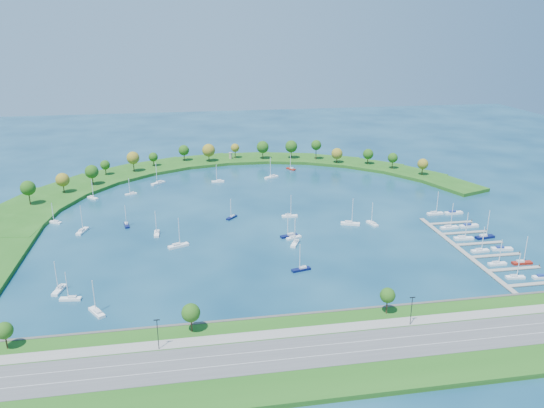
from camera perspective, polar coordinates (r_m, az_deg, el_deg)
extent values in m
plane|color=#082C48|center=(273.72, -0.86, -1.18)|extent=(700.00, 700.00, 0.00)
cube|color=#1D5316|center=(164.78, 6.08, -15.68)|extent=(420.00, 42.00, 1.60)
cube|color=#474442|center=(182.17, 4.24, -11.90)|extent=(420.00, 1.20, 1.80)
cube|color=#515154|center=(164.29, 6.09, -15.44)|extent=(420.00, 16.00, 0.12)
cube|color=gray|center=(173.13, 5.09, -13.43)|extent=(420.00, 5.00, 0.12)
cube|color=silver|center=(162.28, 6.34, -15.90)|extent=(420.00, 0.15, 0.02)
cube|color=silver|center=(166.24, 5.85, -14.94)|extent=(420.00, 0.15, 0.02)
cylinder|color=#382314|center=(181.19, -26.86, -13.15)|extent=(0.56, 0.56, 4.90)
sphere|color=#294D13|center=(179.48, -27.02, -12.20)|extent=(5.20, 5.20, 5.20)
cylinder|color=#382314|center=(172.32, -8.72, -12.76)|extent=(0.56, 0.56, 5.25)
sphere|color=#294D13|center=(170.35, -8.79, -11.66)|extent=(6.00, 6.00, 6.00)
cylinder|color=#382314|center=(183.82, 12.34, -10.77)|extent=(0.56, 0.56, 5.60)
sphere|color=#294D13|center=(181.98, 12.42, -9.71)|extent=(5.20, 5.20, 5.20)
cylinder|color=black|center=(164.62, -12.27, -13.67)|extent=(0.24, 0.24, 10.00)
cylinder|color=black|center=(178.27, 14.86, -11.17)|extent=(0.24, 0.24, 10.00)
cube|color=#1D5316|center=(291.34, -26.59, -1.80)|extent=(43.73, 48.72, 2.00)
cube|color=#1D5316|center=(316.27, -23.78, 0.15)|extent=(50.23, 54.30, 2.00)
cube|color=#1D5316|center=(338.18, -20.34, 1.74)|extent=(54.07, 56.09, 2.00)
cube|color=#1D5316|center=(356.48, -16.45, 3.00)|extent=(55.20, 54.07, 2.00)
cube|color=#1D5316|center=(370.69, -12.24, 3.94)|extent=(53.65, 48.47, 2.00)
cube|color=#1D5316|center=(380.51, -7.82, 4.59)|extent=(49.62, 39.75, 2.00)
cube|color=#1D5316|center=(385.69, -3.28, 4.93)|extent=(44.32, 29.96, 2.00)
cube|color=#1D5316|center=(386.15, 1.31, 4.97)|extent=(49.49, 38.05, 2.00)
cube|color=#1D5316|center=(381.86, 5.87, 4.71)|extent=(51.13, 44.12, 2.00)
cube|color=#1D5316|center=(372.92, 10.33, 4.16)|extent=(49.19, 47.96, 2.00)
cube|color=#1D5316|center=(359.52, 14.59, 3.30)|extent=(43.90, 49.49, 2.00)
cube|color=#1D5316|center=(341.98, 18.56, 2.12)|extent=(35.67, 48.74, 2.00)
cylinder|color=#382314|center=(310.25, -24.81, 0.61)|extent=(0.56, 0.56, 7.80)
sphere|color=#294D13|center=(308.73, -24.94, 1.58)|extent=(7.97, 7.97, 7.97)
cylinder|color=#382314|center=(324.97, -21.66, 1.67)|extent=(0.56, 0.56, 6.26)
sphere|color=brown|center=(323.72, -21.76, 2.46)|extent=(7.82, 7.82, 7.82)
cylinder|color=#382314|center=(335.20, -18.87, 2.53)|extent=(0.56, 0.56, 6.64)
sphere|color=#294D13|center=(333.93, -18.96, 3.34)|extent=(8.09, 8.09, 8.09)
cylinder|color=#382314|center=(355.22, -17.58, 3.45)|extent=(0.56, 0.56, 5.37)
sphere|color=#294D13|center=(354.26, -17.65, 4.06)|extent=(6.14, 6.14, 6.14)
cylinder|color=#382314|center=(357.63, -14.76, 4.01)|extent=(0.56, 0.56, 7.69)
sphere|color=brown|center=(356.31, -14.84, 4.86)|extent=(8.28, 8.28, 8.28)
cylinder|color=#382314|center=(369.20, -12.71, 4.42)|extent=(0.56, 0.56, 5.13)
sphere|color=#294D13|center=(368.30, -12.75, 5.00)|extent=(6.23, 6.23, 6.23)
cylinder|color=#382314|center=(379.50, -9.50, 5.10)|extent=(0.56, 0.56, 6.14)
sphere|color=#294D13|center=(378.46, -9.54, 5.77)|extent=(7.49, 7.49, 7.49)
cylinder|color=#382314|center=(375.07, -6.86, 5.07)|extent=(0.56, 0.56, 6.27)
sphere|color=brown|center=(373.93, -6.89, 5.81)|extent=(9.07, 9.07, 9.07)
cylinder|color=#382314|center=(382.71, -4.01, 5.45)|extent=(0.56, 0.56, 6.44)
sphere|color=brown|center=(381.70, -4.03, 6.10)|extent=(6.16, 6.16, 6.16)
cylinder|color=#382314|center=(379.64, -1.01, 5.43)|extent=(0.56, 0.56, 7.00)
sphere|color=#294D13|center=(378.46, -1.02, 6.20)|extent=(8.67, 8.67, 8.67)
cylinder|color=#382314|center=(381.46, 2.09, 5.49)|extent=(0.56, 0.56, 7.06)
sphere|color=#294D13|center=(380.26, 2.10, 6.26)|extent=(8.75, 8.75, 8.75)
cylinder|color=#382314|center=(379.17, 4.79, 5.50)|extent=(0.56, 0.56, 9.02)
sphere|color=#294D13|center=(377.84, 4.82, 6.38)|extent=(7.26, 7.26, 7.26)
cylinder|color=#382314|center=(371.69, 7.03, 4.83)|extent=(0.56, 0.56, 5.00)
sphere|color=brown|center=(370.73, 7.06, 5.44)|extent=(7.83, 7.83, 7.83)
cylinder|color=#382314|center=(371.12, 10.35, 4.70)|extent=(0.56, 0.56, 5.71)
sphere|color=#294D13|center=(370.11, 10.39, 5.35)|extent=(7.23, 7.23, 7.23)
cylinder|color=#382314|center=(362.31, 12.90, 4.23)|extent=(0.56, 0.56, 6.24)
sphere|color=#294D13|center=(361.25, 12.96, 4.91)|extent=(6.65, 6.65, 6.65)
cylinder|color=#382314|center=(351.56, 15.97, 3.51)|extent=(0.56, 0.56, 6.05)
sphere|color=brown|center=(350.47, 16.04, 4.20)|extent=(6.85, 6.85, 6.85)
cylinder|color=gray|center=(381.66, -4.52, 5.23)|extent=(2.20, 2.20, 4.20)
cylinder|color=gray|center=(381.14, -4.53, 5.56)|extent=(2.60, 2.60, 0.30)
cube|color=gray|center=(244.53, 19.93, -4.82)|extent=(2.20, 82.00, 0.40)
cube|color=gray|center=(226.12, 26.67, -7.74)|extent=(22.00, 2.00, 0.40)
cube|color=gray|center=(235.65, 24.83, -6.39)|extent=(22.00, 2.00, 0.40)
cylinder|color=#382314|center=(241.71, 26.99, -6.03)|extent=(0.36, 0.36, 1.60)
cube|color=gray|center=(245.51, 23.15, -5.14)|extent=(22.00, 2.00, 0.40)
cylinder|color=#382314|center=(251.33, 25.26, -4.83)|extent=(0.36, 0.36, 1.60)
cube|color=gray|center=(255.68, 21.60, -3.99)|extent=(22.00, 2.00, 0.40)
cylinder|color=#382314|center=(261.28, 23.66, -3.72)|extent=(0.36, 0.36, 1.60)
cube|color=gray|center=(266.11, 20.18, -2.92)|extent=(22.00, 2.00, 0.40)
cylinder|color=#382314|center=(271.49, 22.19, -2.69)|extent=(0.36, 0.36, 1.60)
cube|color=gray|center=(276.78, 18.86, -1.94)|extent=(22.00, 2.00, 0.40)
cylinder|color=#382314|center=(281.96, 20.82, -1.73)|extent=(0.36, 0.36, 1.60)
cube|color=white|center=(316.66, -15.05, 1.05)|extent=(6.96, 4.16, 0.81)
cube|color=silver|center=(316.62, -14.94, 1.18)|extent=(2.67, 2.07, 0.57)
cylinder|color=silver|center=(315.10, -15.22, 1.89)|extent=(0.32, 0.32, 9.09)
cube|color=white|center=(283.76, -22.47, -1.85)|extent=(7.26, 5.26, 0.86)
cube|color=silver|center=(283.06, -22.38, -1.73)|extent=(2.88, 2.46, 0.60)
cylinder|color=silver|center=(282.44, -22.69, -0.83)|extent=(0.32, 0.32, 9.70)
cube|color=white|center=(331.92, -5.89, 2.44)|extent=(7.89, 2.48, 0.94)
cube|color=silver|center=(331.77, -5.76, 2.58)|extent=(2.79, 1.63, 0.66)
cylinder|color=silver|center=(330.29, -6.03, 3.39)|extent=(0.32, 0.32, 10.55)
cube|color=white|center=(333.91, -12.24, 2.22)|extent=(8.81, 8.06, 1.12)
cube|color=silver|center=(334.19, -12.13, 2.41)|extent=(3.68, 3.52, 0.79)
cylinder|color=silver|center=(331.61, -12.42, 3.32)|extent=(0.32, 0.32, 12.62)
cube|color=white|center=(263.05, 8.49, -2.12)|extent=(9.65, 5.54, 1.12)
cube|color=silver|center=(262.72, 8.29, -1.92)|extent=(3.68, 2.80, 0.78)
cylinder|color=silver|center=(260.69, 8.72, -0.73)|extent=(0.32, 0.32, 12.58)
cube|color=white|center=(270.59, 1.92, -1.33)|extent=(8.15, 2.50, 0.97)
cube|color=silver|center=(270.17, 1.75, -1.17)|extent=(2.88, 1.67, 0.68)
cylinder|color=silver|center=(268.70, 2.07, -0.13)|extent=(0.32, 0.32, 10.92)
cube|color=#0A0F3F|center=(268.25, -15.49, -2.23)|extent=(3.53, 7.72, 0.89)
cube|color=silver|center=(268.68, -15.52, -2.02)|extent=(1.95, 2.85, 0.63)
cylinder|color=silver|center=(265.82, -15.58, -1.17)|extent=(0.32, 0.32, 10.07)
cube|color=white|center=(315.55, -18.85, 0.62)|extent=(6.86, 7.01, 0.92)
cube|color=silver|center=(315.92, -18.95, 0.78)|extent=(2.94, 2.97, 0.64)
cylinder|color=silver|center=(313.43, -18.89, 1.57)|extent=(0.32, 0.32, 10.35)
cube|color=white|center=(205.33, -21.01, -9.59)|extent=(7.76, 3.05, 0.91)
cube|color=silver|center=(204.74, -20.83, -9.40)|extent=(2.81, 1.80, 0.63)
cylinder|color=silver|center=(203.06, -21.35, -8.20)|extent=(0.32, 0.32, 10.20)
cube|color=white|center=(339.16, -0.07, 2.92)|extent=(9.59, 6.61, 1.13)
cube|color=silver|center=(339.44, 0.06, 3.10)|extent=(3.77, 3.14, 0.79)
cylinder|color=silver|center=(336.89, -0.18, 4.03)|extent=(0.32, 0.32, 12.71)
cube|color=#0A0F3F|center=(245.75, 1.85, -3.47)|extent=(8.57, 4.19, 0.99)
cube|color=silver|center=(245.76, 2.03, -3.26)|extent=(3.19, 2.25, 0.69)
cylinder|color=silver|center=(243.24, 1.72, -2.18)|extent=(0.32, 0.32, 11.15)
cube|color=white|center=(266.76, -19.85, -2.79)|extent=(5.05, 9.29, 1.07)
cube|color=silver|center=(265.71, -19.96, -2.68)|extent=(2.60, 3.51, 0.75)
cylinder|color=silver|center=(265.12, -19.94, -1.41)|extent=(0.32, 0.32, 12.08)
cube|color=#0A0F3F|center=(213.65, 3.17, -7.10)|extent=(8.19, 3.99, 0.95)
cube|color=silver|center=(213.61, 3.36, -6.87)|extent=(3.05, 2.15, 0.66)
cylinder|color=silver|center=(210.91, 3.04, -5.71)|extent=(0.32, 0.32, 10.66)
cube|color=white|center=(213.05, -22.07, -8.64)|extent=(4.20, 8.75, 1.01)
cube|color=silver|center=(213.35, -22.00, -8.33)|extent=(2.28, 3.25, 0.71)
cylinder|color=silver|center=(209.86, -22.35, -7.22)|extent=(0.32, 0.32, 11.39)
cube|color=white|center=(243.93, 2.39, -3.67)|extent=(7.65, 4.63, 0.89)
cube|color=silver|center=(243.26, 2.25, -3.54)|extent=(2.94, 2.30, 0.62)
cylinder|color=silver|center=(242.20, 2.53, -2.45)|extent=(0.32, 0.32, 9.99)
cube|color=maroon|center=(359.67, 2.07, 3.82)|extent=(5.83, 7.32, 0.89)
cube|color=silver|center=(358.97, 2.16, 3.91)|extent=(2.64, 2.96, 0.62)
cylinder|color=silver|center=(358.69, 2.02, 4.68)|extent=(0.32, 0.32, 10.00)
cube|color=white|center=(193.41, -18.46, -11.09)|extent=(6.58, 8.43, 1.02)
cube|color=silver|center=(192.30, -18.38, -10.97)|extent=(3.01, 3.40, 0.71)
cylinder|color=silver|center=(191.03, -18.74, -9.38)|extent=(0.32, 0.32, 11.46)
cube|color=white|center=(254.08, -12.38, -3.16)|extent=(2.30, 8.14, 0.98)
cube|color=silver|center=(254.53, -12.39, -2.92)|extent=(1.60, 2.85, 0.68)
cylinder|color=silver|center=(251.33, -12.48, -1.95)|extent=(0.32, 0.32, 10.99)
cube|color=#0A0F3F|center=(269.60, -4.39, -1.46)|extent=(6.28, 6.72, 0.86)
cube|color=silver|center=(269.89, -4.30, -1.27)|extent=(2.73, 2.82, 0.60)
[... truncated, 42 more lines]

